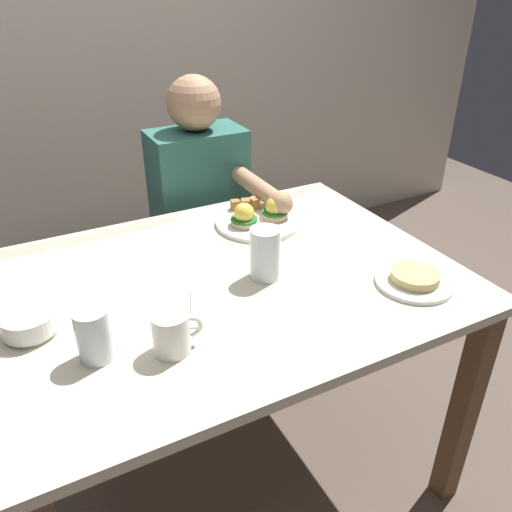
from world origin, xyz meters
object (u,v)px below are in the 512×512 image
(fruit_bowl, at_px, (29,323))
(water_glass_far, at_px, (94,337))
(coffee_mug, at_px, (172,332))
(dining_table, at_px, (227,310))
(side_plate, at_px, (415,280))
(water_glass_near, at_px, (265,256))
(eggs_benedict_plate, at_px, (258,218))
(diner_person, at_px, (204,211))
(fork, at_px, (193,311))

(fruit_bowl, relative_size, water_glass_far, 1.01)
(water_glass_far, bearing_deg, coffee_mug, -19.78)
(dining_table, xyz_separation_m, side_plate, (0.42, -0.26, 0.12))
(water_glass_near, relative_size, water_glass_far, 1.17)
(fruit_bowl, bearing_deg, dining_table, 1.85)
(coffee_mug, distance_m, side_plate, 0.64)
(eggs_benedict_plate, xyz_separation_m, coffee_mug, (-0.45, -0.46, 0.03))
(dining_table, height_order, water_glass_far, water_glass_far)
(water_glass_near, relative_size, diner_person, 0.12)
(eggs_benedict_plate, distance_m, coffee_mug, 0.64)
(dining_table, xyz_separation_m, water_glass_far, (-0.37, -0.17, 0.16))
(eggs_benedict_plate, bearing_deg, fruit_bowl, -160.16)
(fruit_bowl, xyz_separation_m, diner_person, (0.67, 0.62, -0.12))
(water_glass_far, bearing_deg, fruit_bowl, 127.27)
(fork, relative_size, water_glass_far, 1.27)
(side_plate, bearing_deg, coffee_mug, 176.45)
(eggs_benedict_plate, relative_size, diner_person, 0.24)
(water_glass_far, bearing_deg, side_plate, -6.74)
(fruit_bowl, height_order, coffee_mug, coffee_mug)
(fork, distance_m, side_plate, 0.57)
(dining_table, bearing_deg, side_plate, -31.86)
(water_glass_near, height_order, diner_person, diner_person)
(eggs_benedict_plate, height_order, fruit_bowl, eggs_benedict_plate)
(dining_table, distance_m, diner_person, 0.63)
(diner_person, bearing_deg, fruit_bowl, -137.35)
(eggs_benedict_plate, height_order, water_glass_far, water_glass_far)
(fork, relative_size, side_plate, 0.75)
(dining_table, height_order, side_plate, side_plate)
(water_glass_far, xyz_separation_m, diner_person, (0.56, 0.77, -0.14))
(fork, bearing_deg, coffee_mug, -128.51)
(fork, distance_m, diner_person, 0.78)
(water_glass_near, xyz_separation_m, side_plate, (0.32, -0.21, -0.05))
(fruit_bowl, height_order, side_plate, fruit_bowl)
(coffee_mug, height_order, side_plate, coffee_mug)
(eggs_benedict_plate, xyz_separation_m, water_glass_far, (-0.60, -0.41, 0.03))
(water_glass_near, height_order, water_glass_far, water_glass_near)
(fruit_bowl, distance_m, water_glass_near, 0.58)
(fruit_bowl, relative_size, fork, 0.80)
(water_glass_far, bearing_deg, dining_table, 23.83)
(coffee_mug, xyz_separation_m, water_glass_far, (-0.15, 0.05, 0.00))
(fruit_bowl, bearing_deg, side_plate, -15.04)
(eggs_benedict_plate, distance_m, fruit_bowl, 0.75)
(coffee_mug, relative_size, water_glass_far, 0.94)
(diner_person, bearing_deg, fork, -114.18)
(fork, distance_m, water_glass_near, 0.24)
(side_plate, bearing_deg, fruit_bowl, 164.96)
(water_glass_near, bearing_deg, side_plate, -33.15)
(water_glass_far, relative_size, diner_person, 0.10)
(fork, bearing_deg, diner_person, 65.82)
(diner_person, bearing_deg, eggs_benedict_plate, -83.54)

